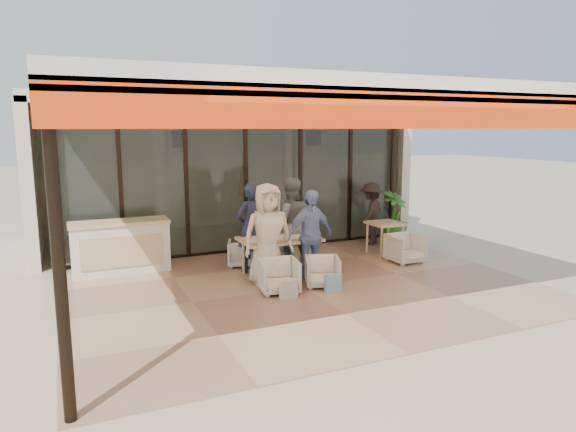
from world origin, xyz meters
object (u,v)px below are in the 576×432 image
chair_far_left (243,252)px  chair_far_right (280,248)px  chair_near_left (279,274)px  diner_cream (268,235)px  side_chair (405,247)px  diner_grey (290,223)px  chair_near_right (322,270)px  diner_periwinkle (310,235)px  potted_palm (393,217)px  diner_navy (251,228)px  host_counter (121,247)px  dining_table (279,241)px  standing_woman (371,214)px  side_table (385,227)px

chair_far_left → chair_far_right: 0.84m
chair_near_left → diner_cream: 0.78m
side_chair → diner_grey: bearing=162.7°
chair_near_right → diner_periwinkle: diner_periwinkle is taller
chair_far_left → potted_palm: (4.01, 0.44, 0.36)m
diner_navy → host_counter: bearing=-40.8°
dining_table → standing_woman: (3.05, 1.51, 0.08)m
chair_far_left → standing_woman: 3.54m
host_counter → side_chair: (5.53, -1.61, -0.19)m
chair_near_right → diner_grey: bearing=111.5°
host_counter → chair_near_right: size_ratio=3.05×
chair_far_left → standing_woman: standing_woman is taller
chair_near_left → diner_grey: size_ratio=0.36×
chair_far_right → side_chair: 2.62m
diner_navy → diner_periwinkle: size_ratio=1.05×
diner_cream → dining_table: bearing=51.1°
dining_table → side_chair: bearing=-4.2°
chair_far_right → standing_woman: standing_woman is taller
chair_near_right → potted_palm: potted_palm is taller
side_table → chair_near_left: bearing=-154.9°
chair_far_left → side_chair: side_chair is taller
standing_woman → side_chair: bearing=44.4°
chair_far_left → side_table: side_table is taller
diner_navy → side_chair: diner_navy is taller
chair_far_right → chair_near_left: chair_near_left is taller
chair_near_right → diner_cream: size_ratio=0.33×
diner_grey → diner_cream: 1.23m
dining_table → chair_far_right: size_ratio=2.48×
chair_near_left → chair_near_right: 0.84m
chair_near_right → diner_navy: 1.74m
standing_woman → host_counter: bearing=-35.8°
diner_periwinkle → diner_grey: bearing=79.4°
side_table → side_chair: bearing=-90.0°
dining_table → diner_grey: size_ratio=0.82×
chair_near_left → standing_woman: bearing=46.0°
diner_navy → side_table: 3.21m
chair_near_right → side_chair: (2.36, 0.75, 0.04)m
diner_grey → side_table: bearing=-165.4°
host_counter → side_chair: host_counter is taller
standing_woman → side_table: bearing=37.9°
chair_near_right → diner_grey: diner_grey is taller
potted_palm → side_table: bearing=-134.2°
chair_far_right → diner_periwinkle: size_ratio=0.36×
diner_periwinkle → side_chair: (2.36, 0.25, -0.51)m
diner_cream → chair_far_right: bearing=62.4°
dining_table → diner_navy: (-0.41, 0.44, 0.21)m
chair_near_right → diner_periwinkle: bearing=111.5°
diner_periwinkle → diner_navy: bearing=122.4°
side_table → chair_near_right: bearing=-147.5°
standing_woman → dining_table: bearing=-10.4°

